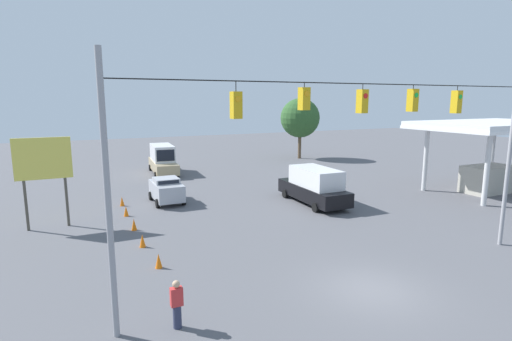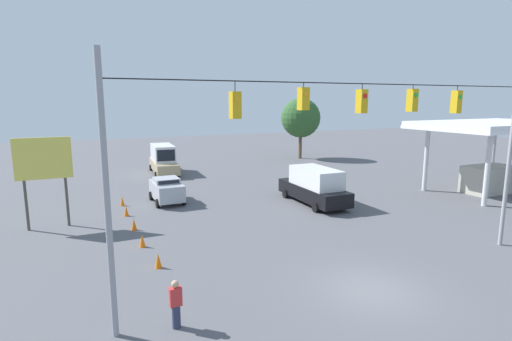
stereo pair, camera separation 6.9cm
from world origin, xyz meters
TOP-DOWN VIEW (x-y plane):
  - ground_plane at (0.00, 0.00)m, footprint 140.00×140.00m
  - overhead_signal_span at (-0.08, -1.11)m, footprint 19.30×0.38m
  - box_truck_black_oncoming_far at (-5.45, -12.40)m, footprint 2.64×6.77m
  - box_truck_tan_withflow_deep at (1.81, -29.30)m, footprint 2.76×7.22m
  - sedan_silver_withflow_far at (4.21, -17.30)m, footprint 2.08×3.83m
  - traffic_cone_nearest at (7.22, -5.81)m, footprint 0.32×0.32m
  - traffic_cone_second at (7.42, -8.77)m, footprint 0.32×0.32m
  - traffic_cone_third at (7.39, -11.75)m, footprint 0.32×0.32m
  - traffic_cone_fourth at (7.41, -14.89)m, footprint 0.32×0.32m
  - traffic_cone_fifth at (7.32, -17.68)m, footprint 0.32×0.32m
  - gas_station at (-20.30, -9.33)m, footprint 12.11×7.75m
  - roadside_billboard at (11.88, -14.32)m, footprint 3.04×0.16m
  - pedestrian at (7.67, -0.72)m, footprint 0.40×0.28m
  - tree_horizon_left at (-16.49, -32.42)m, footprint 4.99×4.99m

SIDE VIEW (x-z plane):
  - ground_plane at x=0.00m, z-range 0.00..0.00m
  - traffic_cone_nearest at x=7.22m, z-range 0.00..0.68m
  - traffic_cone_second at x=7.42m, z-range 0.00..0.68m
  - traffic_cone_third at x=7.39m, z-range 0.00..0.68m
  - traffic_cone_fourth at x=7.41m, z-range 0.00..0.68m
  - traffic_cone_fifth at x=7.32m, z-range 0.00..0.68m
  - pedestrian at x=7.67m, z-range 0.00..1.67m
  - sedan_silver_withflow_far at x=4.21m, z-range 0.04..1.89m
  - box_truck_black_oncoming_far at x=-5.45m, z-range -0.01..2.64m
  - box_truck_tan_withflow_deep at x=1.81m, z-range -0.02..2.90m
  - roadside_billboard at x=11.88m, z-range 1.08..6.44m
  - gas_station at x=-20.30m, z-range 1.31..7.07m
  - tree_horizon_left at x=-16.49m, z-range 1.33..9.03m
  - overhead_signal_span at x=-0.08m, z-range 1.30..10.29m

